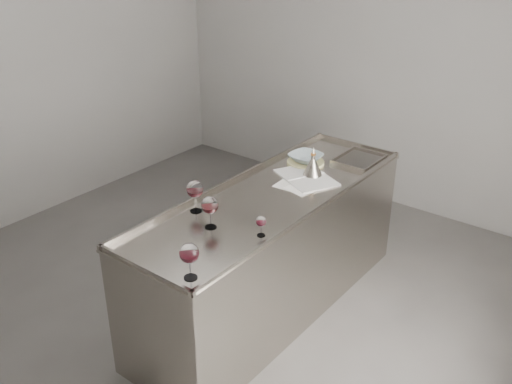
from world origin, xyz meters
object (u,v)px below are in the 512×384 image
Objects in this scene: wine_glass_small at (261,222)px; wine_funnel at (313,167)px; notebook at (306,178)px; wine_glass_right at (189,254)px; wine_glass_left at (195,190)px; ceramic_bowl at (306,158)px; counter at (272,252)px; wine_glass_middle at (210,206)px.

wine_funnel reaches higher than wine_glass_small.
wine_glass_right is at bearing -55.56° from notebook.
wine_glass_small is (0.53, 0.01, -0.06)m from wine_glass_left.
counter is at bearing -78.09° from ceramic_bowl.
counter is 1.27m from wine_glass_right.
wine_glass_left reaches higher than wine_glass_middle.
ceramic_bowl is (-0.38, 1.69, -0.10)m from wine_glass_right.
wine_glass_small is at bearing -69.87° from ceramic_bowl.
wine_glass_left is at bearing 131.19° from wine_glass_right.
counter is at bearing 86.65° from wine_glass_middle.
wine_glass_small reaches higher than notebook.
wine_glass_right is (0.25, -1.08, 0.62)m from counter.
wine_funnel reaches higher than wine_glass_left.
notebook is at bearing -55.72° from ceramic_bowl.
ceramic_bowl reaches higher than notebook.
wine_funnel is at bearing 97.73° from wine_glass_right.
notebook is at bearing 98.60° from wine_glass_right.
wine_glass_right is 1.48m from notebook.
wine_glass_right is 0.92× the size of wine_funnel.
wine_glass_right is at bearing -59.15° from wine_glass_middle.
wine_glass_right is 1.62× the size of wine_glass_small.
notebook is 0.29m from ceramic_bowl.
wine_glass_small is 0.52× the size of ceramic_bowl.
wine_glass_middle is 0.39× the size of notebook.
ceramic_bowl reaches higher than counter.
wine_glass_right is 0.39× the size of notebook.
counter is at bearing -68.60° from notebook.
wine_glass_middle is at bearing -94.30° from wine_funnel.
wine_glass_right is 0.85× the size of ceramic_bowl.
wine_glass_middle is 0.34m from wine_glass_small.
wine_glass_small is 0.96m from wine_funnel.
wine_glass_left is 0.77m from wine_glass_right.
wine_glass_left is 0.40× the size of notebook.
counter is at bearing 103.04° from wine_glass_right.
wine_glass_left is (-0.26, -0.50, 0.62)m from counter.
wine_glass_middle is 1.05m from wine_funnel.
wine_glass_middle is 1.62× the size of wine_glass_small.
wine_glass_right is (0.51, -0.58, -0.01)m from wine_glass_left.
wine_glass_left is 1.03× the size of wine_glass_middle.
wine_glass_middle is at bearing -159.95° from wine_glass_small.
wine_glass_left is 1.68× the size of wine_glass_small.
wine_glass_small is (0.02, 0.59, -0.06)m from wine_glass_right.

